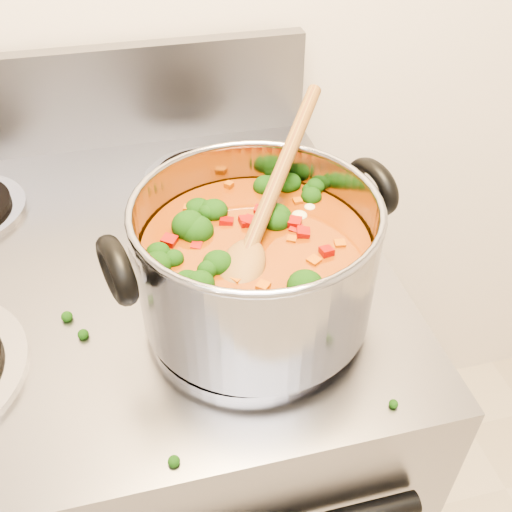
% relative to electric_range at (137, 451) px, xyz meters
% --- Properties ---
extents(electric_range, '(0.74, 0.67, 1.08)m').
position_rel_electric_range_xyz_m(electric_range, '(0.00, 0.00, 0.00)').
color(electric_range, gray).
rests_on(electric_range, ground).
extents(stockpot, '(0.32, 0.25, 0.15)m').
position_rel_electric_range_xyz_m(stockpot, '(0.19, -0.14, 0.53)').
color(stockpot, '#93939A').
rests_on(stockpot, electric_range).
extents(wooden_spoon, '(0.19, 0.26, 0.10)m').
position_rel_electric_range_xyz_m(wooden_spoon, '(0.20, -0.13, 0.58)').
color(wooden_spoon, brown).
rests_on(wooden_spoon, stockpot).
extents(cooktop_crumbs, '(0.25, 0.29, 0.01)m').
position_rel_electric_range_xyz_m(cooktop_crumbs, '(0.10, -0.19, 0.46)').
color(cooktop_crumbs, black).
rests_on(cooktop_crumbs, electric_range).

